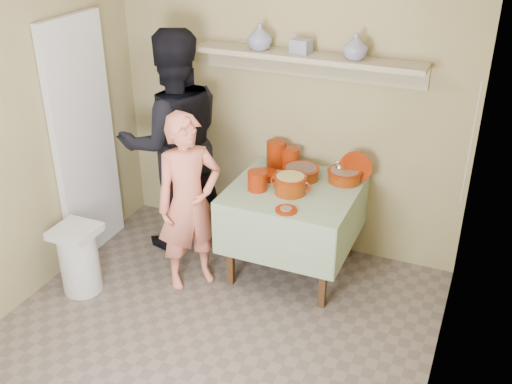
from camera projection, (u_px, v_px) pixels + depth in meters
The scene contains 22 objects.
ground at pixel (192, 359), 4.04m from camera, with size 3.50×3.50×0.00m, color #695B52.
tile_panel at pixel (84, 141), 4.88m from camera, with size 0.06×0.70×2.00m, color silver.
plate_stack_a at pixel (276, 154), 4.96m from camera, with size 0.16×0.16×0.22m, color #761802.
plate_stack_b at pixel (290, 159), 4.93m from camera, with size 0.15×0.15×0.18m, color #761802.
bowl_stack at pixel (257, 181), 4.59m from camera, with size 0.15×0.15×0.15m, color #761802.
empty_bowl at pixel (265, 175), 4.79m from camera, with size 0.19×0.19×0.06m, color #761802.
propped_lid at pixel (355, 168), 4.70m from camera, with size 0.26×0.26×0.02m, color #761802.
vase_right at pixel (356, 46), 4.34m from camera, with size 0.18×0.18×0.19m, color navy.
vase_left at pixel (260, 37), 4.59m from camera, with size 0.19×0.19×0.20m, color navy.
ceramic_box at pixel (301, 46), 4.52m from camera, with size 0.15×0.11×0.11m, color navy.
person_cook at pixel (189, 203), 4.54m from camera, with size 0.52×0.34×1.43m, color #E17761.
person_helper at pixel (174, 143), 4.98m from camera, with size 0.92×0.72×1.90m, color black.
room_shell at pixel (178, 138), 3.31m from camera, with size 3.04×3.54×2.62m.
serving_table at pixel (294, 201), 4.71m from camera, with size 0.97×0.97×0.76m.
cazuela_meat_a at pixel (301, 172), 4.77m from camera, with size 0.30×0.30×0.10m.
cazuela_meat_b at pixel (345, 175), 4.72m from camera, with size 0.28×0.28×0.10m.
ladle at pixel (340, 167), 4.72m from camera, with size 0.08×0.26×0.19m.
cazuela_rice at pixel (290, 183), 4.53m from camera, with size 0.33×0.25×0.14m.
front_plate at pixel (286, 210), 4.31m from camera, with size 0.16×0.16×0.03m.
wall_shelf at pixel (308, 59), 4.56m from camera, with size 1.80×0.25×0.21m.
trash_bin at pixel (79, 259), 4.62m from camera, with size 0.32×0.32×0.56m.
electrical_cord at pixel (471, 144), 4.17m from camera, with size 0.01×0.05×0.90m.
Camera 1 is at (1.61, -2.66, 2.85)m, focal length 42.00 mm.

